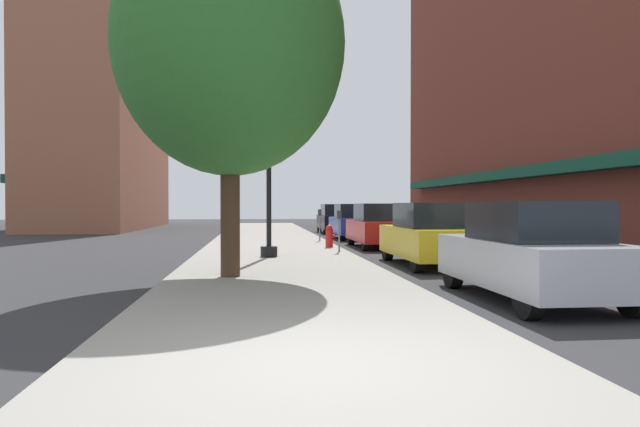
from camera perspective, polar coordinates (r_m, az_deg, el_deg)
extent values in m
plane|color=#2D2D30|center=(23.95, 4.84, -3.03)|extent=(90.00, 90.00, 0.00)
cube|color=gray|center=(24.52, -4.84, -2.80)|extent=(4.80, 50.00, 0.12)
cube|color=brown|center=(32.93, 23.49, 17.33)|extent=(6.00, 40.00, 22.00)
cube|color=#144C38|center=(30.09, 17.84, 3.63)|extent=(0.90, 34.00, 0.50)
cube|color=#9E6047|center=(44.60, -20.01, 12.11)|extent=(6.00, 18.00, 20.77)
cube|color=#144C38|center=(44.68, -24.14, 2.66)|extent=(0.90, 15.30, 0.50)
cylinder|color=black|center=(17.01, -4.93, -3.68)|extent=(0.48, 0.48, 0.30)
cylinder|color=black|center=(17.02, -4.95, 5.59)|extent=(0.14, 0.14, 5.20)
sphere|color=silver|center=(17.47, -4.96, 14.72)|extent=(0.44, 0.44, 0.44)
cylinder|color=red|center=(20.78, 0.89, -2.42)|extent=(0.26, 0.26, 0.62)
sphere|color=red|center=(20.76, 0.89, -1.43)|extent=(0.24, 0.24, 0.24)
cylinder|color=red|center=(20.79, 1.28, -2.17)|extent=(0.12, 0.10, 0.10)
cylinder|color=slate|center=(24.48, -0.03, -1.43)|extent=(0.06, 0.06, 1.05)
cube|color=#33383D|center=(24.46, -0.03, 0.10)|extent=(0.14, 0.09, 0.26)
cylinder|color=slate|center=(18.73, 1.86, -2.11)|extent=(0.06, 0.06, 1.05)
cube|color=#33383D|center=(18.71, 1.86, -0.11)|extent=(0.14, 0.09, 0.26)
cylinder|color=#422D1E|center=(12.42, -8.64, 0.99)|extent=(0.40, 0.40, 3.04)
ellipsoid|color=#2D6B28|center=(12.86, -8.67, 15.89)|extent=(4.77, 4.77, 5.48)
cylinder|color=black|center=(11.76, 12.66, -5.46)|extent=(0.22, 0.64, 0.64)
cylinder|color=black|center=(12.34, 19.56, -5.18)|extent=(0.22, 0.64, 0.64)
cylinder|color=black|center=(8.81, 19.43, -7.58)|extent=(0.22, 0.64, 0.64)
cylinder|color=black|center=(9.58, 27.94, -6.95)|extent=(0.22, 0.64, 0.64)
cube|color=#B2B2BA|center=(10.54, 19.52, -4.46)|extent=(1.80, 4.30, 0.76)
cube|color=black|center=(10.37, 19.89, -0.67)|extent=(1.56, 2.20, 0.64)
cylinder|color=black|center=(17.27, 6.51, -3.45)|extent=(0.22, 0.64, 0.64)
cylinder|color=black|center=(17.67, 11.46, -3.36)|extent=(0.22, 0.64, 0.64)
cylinder|color=black|center=(14.17, 9.34, -4.38)|extent=(0.22, 0.64, 0.64)
cylinder|color=black|center=(14.66, 15.25, -4.22)|extent=(0.22, 0.64, 0.64)
cube|color=gold|center=(15.90, 10.52, -2.67)|extent=(1.80, 4.30, 0.76)
cube|color=black|center=(15.73, 10.68, -0.15)|extent=(1.56, 2.20, 0.64)
cylinder|color=black|center=(23.83, 2.99, -2.27)|extent=(0.22, 0.64, 0.64)
cylinder|color=black|center=(24.12, 6.65, -2.24)|extent=(0.22, 0.64, 0.64)
cylinder|color=black|center=(20.68, 4.39, -2.74)|extent=(0.22, 0.64, 0.64)
cylinder|color=black|center=(21.02, 8.58, -2.69)|extent=(0.22, 0.64, 0.64)
cube|color=red|center=(22.38, 5.61, -1.65)|extent=(1.80, 4.30, 0.76)
cube|color=black|center=(22.21, 5.69, 0.13)|extent=(1.56, 2.20, 0.64)
cylinder|color=black|center=(29.54, 1.21, -1.68)|extent=(0.22, 0.64, 0.64)
cylinder|color=black|center=(29.78, 4.19, -1.66)|extent=(0.22, 0.64, 0.64)
cylinder|color=black|center=(26.37, 2.10, -1.98)|extent=(0.22, 0.64, 0.64)
cylinder|color=black|center=(26.64, 5.42, -1.95)|extent=(0.22, 0.64, 0.64)
cube|color=#1E389E|center=(28.06, 3.21, -1.16)|extent=(1.80, 4.30, 0.76)
cube|color=black|center=(27.89, 3.26, 0.27)|extent=(1.56, 2.20, 0.64)
cylinder|color=black|center=(35.65, -0.05, -1.25)|extent=(0.22, 0.64, 0.64)
cylinder|color=black|center=(35.85, 2.43, -1.24)|extent=(0.22, 0.64, 0.64)
cylinder|color=black|center=(32.47, 0.54, -1.45)|extent=(0.22, 0.64, 0.64)
cylinder|color=black|center=(32.69, 3.26, -1.44)|extent=(0.22, 0.64, 0.64)
cube|color=black|center=(34.14, 1.53, -0.81)|extent=(1.80, 4.30, 0.76)
cube|color=black|center=(33.98, 1.57, 0.37)|extent=(1.56, 2.20, 0.64)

